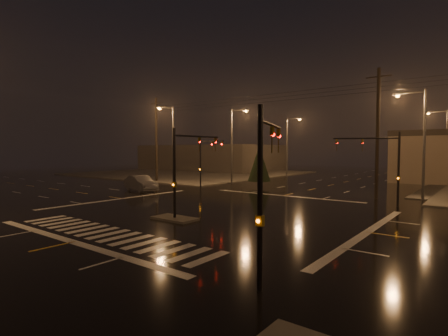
% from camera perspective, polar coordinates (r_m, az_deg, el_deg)
% --- Properties ---
extents(ground, '(140.00, 140.00, 0.00)m').
position_cam_1_polar(ground, '(26.22, -1.75, -7.04)').
color(ground, black).
rests_on(ground, ground).
extents(sidewalk_nw, '(36.00, 36.00, 0.12)m').
position_cam_1_polar(sidewalk_nw, '(68.31, -5.34, -0.80)').
color(sidewalk_nw, '#45433E').
rests_on(sidewalk_nw, ground).
extents(median_island, '(3.00, 1.60, 0.15)m').
position_cam_1_polar(median_island, '(23.30, -8.05, -8.16)').
color(median_island, '#45433E').
rests_on(median_island, ground).
extents(crosswalk, '(15.00, 2.60, 0.01)m').
position_cam_1_polar(crosswalk, '(20.21, -18.37, -10.22)').
color(crosswalk, beige).
rests_on(crosswalk, ground).
extents(stop_bar_near, '(16.00, 0.50, 0.01)m').
position_cam_1_polar(stop_bar_near, '(19.20, -23.41, -11.01)').
color(stop_bar_near, beige).
rests_on(stop_bar_near, ground).
extents(stop_bar_far, '(16.00, 0.50, 0.01)m').
position_cam_1_polar(stop_bar_far, '(35.33, 9.63, -4.47)').
color(stop_bar_far, beige).
rests_on(stop_bar_far, ground).
extents(commercial_block, '(30.00, 18.00, 5.60)m').
position_cam_1_polar(commercial_block, '(80.51, -2.16, 1.74)').
color(commercial_block, '#3E3837').
rests_on(commercial_block, ground).
extents(signal_mast_median, '(0.25, 4.59, 6.00)m').
position_cam_1_polar(signal_mast_median, '(23.53, -6.50, 0.98)').
color(signal_mast_median, black).
rests_on(signal_mast_median, ground).
extents(signal_mast_ne, '(4.84, 1.86, 6.00)m').
position_cam_1_polar(signal_mast_ne, '(30.91, 24.69, 1.28)').
color(signal_mast_ne, black).
rests_on(signal_mast_ne, ground).
extents(signal_mast_nw, '(4.84, 1.86, 6.00)m').
position_cam_1_polar(signal_mast_nw, '(39.70, -3.13, 1.87)').
color(signal_mast_nw, black).
rests_on(signal_mast_nw, ground).
extents(signal_mast_se, '(1.55, 3.87, 6.00)m').
position_cam_1_polar(signal_mast_se, '(11.96, 6.69, -1.16)').
color(signal_mast_se, black).
rests_on(signal_mast_se, ground).
extents(streetlight_1, '(2.77, 0.32, 10.00)m').
position_cam_1_polar(streetlight_1, '(46.93, 1.56, 4.50)').
color(streetlight_1, '#38383A').
rests_on(streetlight_1, ground).
extents(streetlight_2, '(2.77, 0.32, 10.00)m').
position_cam_1_polar(streetlight_2, '(60.62, 10.49, 4.11)').
color(streetlight_2, '#38383A').
rests_on(streetlight_2, ground).
extents(streetlight_3, '(2.77, 0.32, 10.00)m').
position_cam_1_polar(streetlight_3, '(36.39, 29.42, 4.55)').
color(streetlight_3, '#38383A').
rests_on(streetlight_3, ground).
extents(streetlight_4, '(2.77, 0.32, 10.00)m').
position_cam_1_polar(streetlight_4, '(56.25, 32.29, 3.79)').
color(streetlight_4, '#38383A').
rests_on(streetlight_4, ground).
extents(streetlight_5, '(0.32, 2.77, 10.00)m').
position_cam_1_polar(streetlight_5, '(44.93, -8.59, 4.54)').
color(streetlight_5, '#38383A').
rests_on(streetlight_5, ground).
extents(utility_pole_0, '(2.20, 0.32, 12.00)m').
position_cam_1_polar(utility_pole_0, '(51.26, -10.99, 4.69)').
color(utility_pole_0, black).
rests_on(utility_pole_0, ground).
extents(utility_pole_1, '(2.20, 0.32, 12.00)m').
position_cam_1_polar(utility_pole_1, '(35.04, 23.78, 5.30)').
color(utility_pole_1, black).
rests_on(utility_pole_1, ground).
extents(conifer_3, '(2.81, 2.81, 5.10)m').
position_cam_1_polar(conifer_3, '(43.23, 5.77, 0.76)').
color(conifer_3, black).
rests_on(conifer_3, ground).
extents(car_crossing, '(5.46, 3.01, 1.70)m').
position_cam_1_polar(car_crossing, '(39.66, -13.41, -2.46)').
color(car_crossing, slate).
rests_on(car_crossing, ground).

